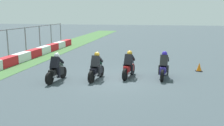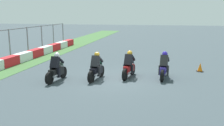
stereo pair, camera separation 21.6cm
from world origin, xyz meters
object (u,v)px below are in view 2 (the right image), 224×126
rider_lane_b (129,67)px  rider_lane_c (96,68)px  rider_lane_a (164,68)px  traffic_cone (200,68)px  rider_lane_d (56,70)px

rider_lane_b → rider_lane_c: (-0.83, 1.66, 0.00)m
rider_lane_a → rider_lane_b: same height
rider_lane_a → traffic_cone: 3.13m
rider_lane_c → rider_lane_a: bearing=-67.3°
rider_lane_a → rider_lane_c: (-0.96, 3.59, 0.00)m
rider_lane_a → rider_lane_c: 3.72m
rider_lane_b → traffic_cone: bearing=-50.6°
rider_lane_a → rider_lane_c: size_ratio=1.00×
rider_lane_b → rider_lane_d: 3.97m
rider_lane_b → rider_lane_c: 1.86m
rider_lane_c → rider_lane_b: bearing=-55.7°
rider_lane_c → rider_lane_d: (-0.70, 2.00, 0.00)m
rider_lane_d → traffic_cone: rider_lane_d is taller
rider_lane_b → rider_lane_c: size_ratio=1.00×
rider_lane_c → traffic_cone: 6.60m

